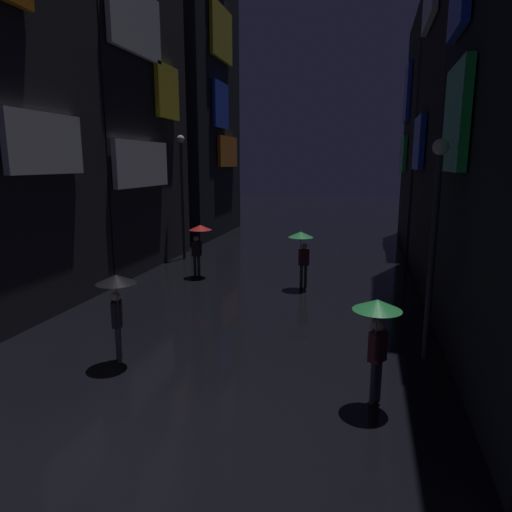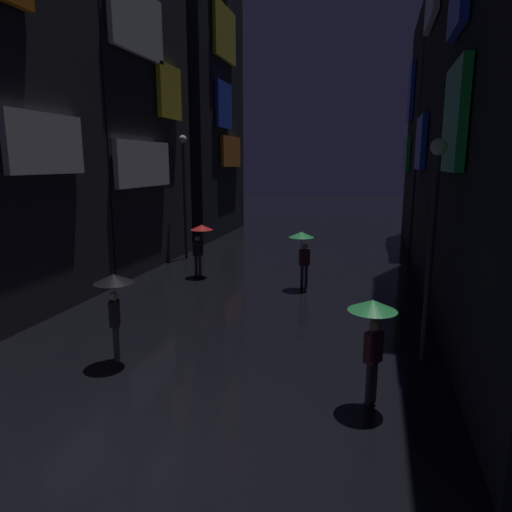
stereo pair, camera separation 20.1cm
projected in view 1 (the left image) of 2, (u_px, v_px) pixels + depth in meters
name	position (u px, v px, depth m)	size (l,w,h in m)	color
ground_plane	(126.00, 456.00, 7.22)	(120.00, 120.00, 0.00)	black
building_left_mid	(109.00, 81.00, 19.44)	(4.25, 7.41, 15.92)	#232328
building_left_far	(190.00, 78.00, 28.03)	(4.25, 8.18, 19.37)	black
building_right_far	(446.00, 134.00, 24.87)	(4.25, 7.36, 12.21)	#232328
pedestrian_near_crossing_green	(302.00, 244.00, 16.53)	(0.90, 0.90, 2.12)	#2D2D38
pedestrian_far_right_red	(199.00, 236.00, 18.27)	(0.90, 0.90, 2.12)	#2D2D38
pedestrian_foreground_right_black	(116.00, 293.00, 10.25)	(0.90, 0.90, 2.12)	#2D2D38
pedestrian_foreground_left_green	(377.00, 322.00, 8.41)	(0.90, 0.90, 2.12)	#2D2D38
streetlamp_right_near	(435.00, 224.00, 10.17)	(0.36, 0.36, 5.07)	#2D2D33
streetlamp_left_far	(182.00, 183.00, 21.38)	(0.36, 0.36, 5.81)	#2D2D33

